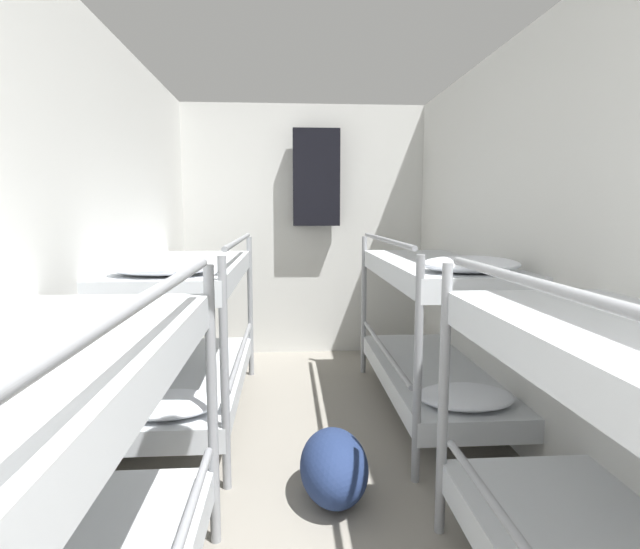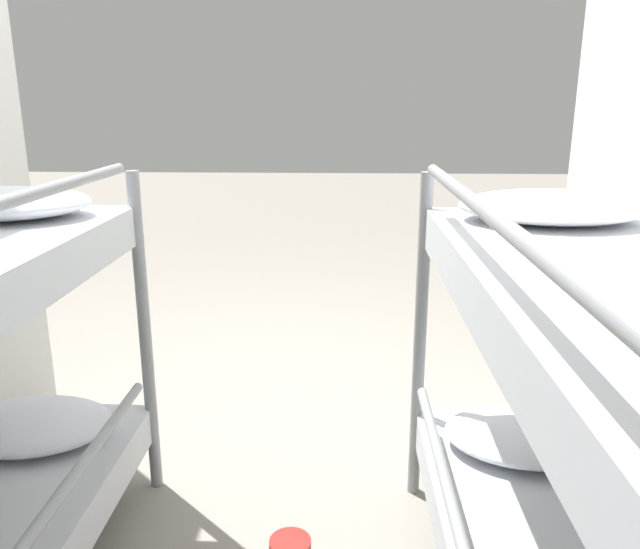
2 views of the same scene
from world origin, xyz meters
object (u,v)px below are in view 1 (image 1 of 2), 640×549
(bunk_stack_left_far, at_px, (189,328))
(bunk_stack_right_far, at_px, (434,324))
(hanging_coat, at_px, (316,178))
(duffel_bag, at_px, (334,467))

(bunk_stack_left_far, bearing_deg, bunk_stack_right_far, 0.00)
(bunk_stack_left_far, height_order, bunk_stack_right_far, same)
(bunk_stack_right_far, bearing_deg, hanging_coat, 114.88)
(bunk_stack_left_far, distance_m, hanging_coat, 2.08)
(hanging_coat, bearing_deg, bunk_stack_right_far, -65.12)
(duffel_bag, bearing_deg, hanging_coat, 88.52)
(duffel_bag, bearing_deg, bunk_stack_left_far, 132.15)
(duffel_bag, height_order, hanging_coat, hanging_coat)
(bunk_stack_right_far, relative_size, duffel_bag, 3.52)
(duffel_bag, xyz_separation_m, hanging_coat, (0.06, 2.48, 1.55))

